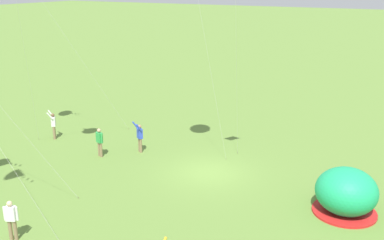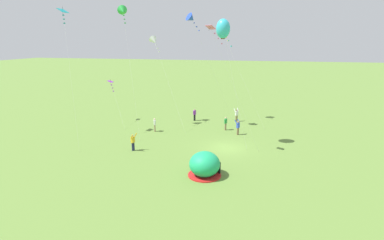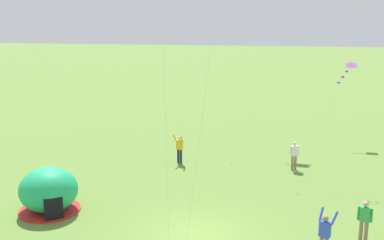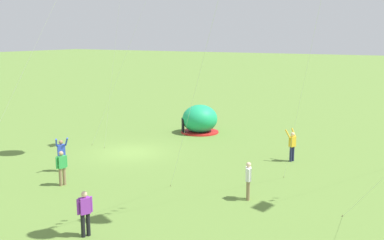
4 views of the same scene
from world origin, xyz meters
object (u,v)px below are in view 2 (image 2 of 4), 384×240
Objects in this scene: person_near_tent at (195,114)px; kite_purple at (111,84)px; person_center_field at (155,124)px; kite_teal at (63,14)px; kite_pink at (213,33)px; person_with_toddler at (226,123)px; kite_yellow at (221,31)px; kite_cyan at (223,29)px; popup_tent at (205,165)px; kite_green at (123,11)px; person_far_back at (133,141)px; person_flying_kite at (238,127)px; kite_white at (154,41)px; person_arms_raised at (237,115)px; kite_blue at (191,19)px.

kite_purple reaches higher than person_near_tent.
kite_teal is (-3.19, 9.19, 12.99)m from person_center_field.
kite_pink is (-5.65, -8.21, 10.81)m from person_center_field.
kite_teal is at bearing 108.40° from person_with_toddler.
person_with_toddler is at bearing -162.98° from kite_yellow.
kite_yellow is 10.82m from kite_cyan.
kite_teal is 11.10m from kite_purple.
kite_teal is 1.12× the size of kite_cyan.
kite_green is (12.47, 12.74, 13.58)m from popup_tent.
person_far_back is at bearing -152.38° from kite_green.
kite_purple is 19.43m from kite_pink.
popup_tent is 0.21× the size of kite_yellow.
person_center_field is 0.91× the size of person_flying_kite.
kite_white reaches higher than person_center_field.
kite_teal reaches higher than kite_white.
kite_white is (-3.21, 10.82, 10.08)m from person_arms_raised.
kite_green is at bearing 113.64° from person_arms_raised.
kite_green reaches higher than popup_tent.
kite_green is (-2.79, 2.87, 3.51)m from kite_white.
kite_white is (0.87, 5.22, -2.64)m from kite_blue.
kite_purple is at bearing 36.48° from person_far_back.
kite_white is (7.32, -7.92, -2.88)m from kite_teal.
kite_blue is 1.09× the size of kite_yellow.
kite_blue reaches higher than person_center_field.
kite_green is (8.32, 4.35, 13.58)m from person_far_back.
kite_purple is at bearing 56.94° from kite_green.
kite_pink is 13.64m from kite_white.
kite_teal is 17.71m from kite_pink.
person_with_toddler is at bearing -93.09° from kite_purple.
kite_yellow is (7.72, -7.06, 11.47)m from person_center_field.
person_center_field and person_with_toddler have the same top height.
person_far_back is at bearing 146.87° from person_arms_raised.
person_near_tent is 11.47m from kite_white.
person_far_back is 1.00× the size of person_flying_kite.
kite_cyan reaches higher than popup_tent.
popup_tent is 1.63× the size of person_center_field.
kite_white is at bearing -45.85° from kite_green.
kite_blue reaches higher than person_flying_kite.
kite_teal is at bearing 166.91° from kite_purple.
popup_tent reaches higher than person_near_tent.
kite_purple is at bearing 68.12° from kite_cyan.
kite_white is at bearing -47.24° from kite_teal.
popup_tent is 1.49× the size of person_arms_raised.
kite_teal is (3.79, 9.40, 12.96)m from person_far_back.
person_far_back is 13.49m from kite_pink.
person_far_back is 17.09m from person_arms_raised.
kite_teal is 2.50× the size of kite_purple.
kite_blue reaches higher than kite_white.
popup_tent reaches higher than person_far_back.
person_near_tent is at bearing 111.38° from kite_yellow.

